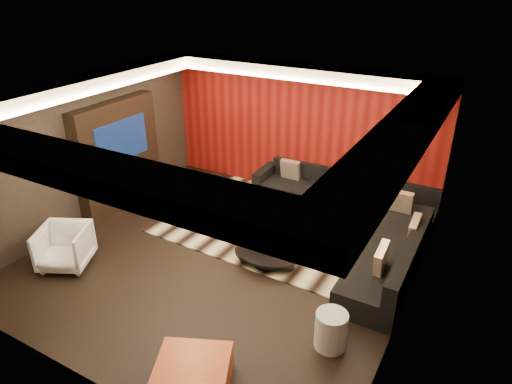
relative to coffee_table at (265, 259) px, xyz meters
The scene contains 26 objects.
floor 0.76m from the coffee_table, 169.78° to the right, with size 6.00×6.00×0.02m, color black.
ceiling 2.80m from the coffee_table, 169.78° to the right, with size 6.00×6.00×0.02m, color silver.
wall_back 3.24m from the coffee_table, 104.33° to the left, with size 6.00×0.02×2.80m, color black.
wall_left 3.96m from the coffee_table, behind, with size 0.02×6.00×2.80m, color black.
wall_right 2.62m from the coffee_table, ahead, with size 0.02×6.00×2.80m, color black.
red_feature_wall 3.20m from the coffee_table, 104.52° to the left, with size 5.98×0.05×2.78m, color #6B0C0A.
soffit_back 3.71m from the coffee_table, 105.97° to the left, with size 6.00×0.60×0.22m, color silver.
soffit_front 3.90m from the coffee_table, 104.55° to the right, with size 6.00×0.60×0.22m, color silver.
soffit_left 4.30m from the coffee_table, behind, with size 0.60×4.80×0.22m, color silver.
soffit_right 3.24m from the coffee_table, ahead, with size 0.60×4.80×0.22m, color silver.
cove_back 3.42m from the coffee_table, 108.26° to the left, with size 4.80×0.08×0.04m, color #FFD899.
cove_front 3.60m from the coffee_table, 106.43° to the right, with size 4.80×0.08×0.04m, color #FFD899.
cove_left 3.97m from the coffee_table, behind, with size 0.08×4.80×0.04m, color #FFD899.
cove_right 2.97m from the coffee_table, ahead, with size 0.08×4.80×0.04m, color #FFD899.
tv_surround 3.75m from the coffee_table, behind, with size 0.30×2.00×2.20m, color black.
tv_screen 3.71m from the coffee_table, behind, with size 0.04×1.30×0.80m, color black.
tv_shelf 3.51m from the coffee_table, behind, with size 0.04×1.60×0.04m, color black.
rug 1.35m from the coffee_table, 111.90° to the left, with size 4.00×3.00×0.02m, color beige.
coffee_table is the anchor object (origin of this frame).
drum_stool 0.39m from the coffee_table, 137.26° to the left, with size 0.37×0.37×0.43m, color black.
striped_pouf 2.46m from the coffee_table, 156.29° to the left, with size 0.68×0.68×0.38m, color #B3A98B.
white_side_table 2.00m from the coffee_table, 36.62° to the right, with size 0.42×0.42×0.52m, color silver.
orange_ottoman 2.67m from the coffee_table, 80.16° to the right, with size 0.85×0.85×0.38m, color #A42815.
armchair 3.30m from the coffee_table, 150.59° to the right, with size 0.76×0.78×0.71m, color white.
sectional_sofa 2.01m from the coffee_table, 60.02° to the left, with size 3.65×3.50×0.75m.
throw_pillows 2.02m from the coffee_table, 52.16° to the left, with size 3.11×2.71×0.50m.
Camera 1 is at (3.69, -5.45, 4.44)m, focal length 32.00 mm.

